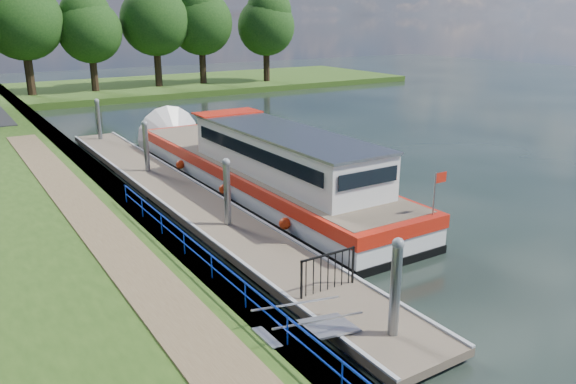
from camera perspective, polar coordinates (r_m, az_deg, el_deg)
ground at (r=15.00m, az=9.14°, el=-14.49°), size 160.00×160.00×0.00m
bank_edge at (r=26.21m, az=-17.51°, el=0.04°), size 1.10×90.00×0.78m
far_bank at (r=65.18m, az=-13.94°, el=10.34°), size 60.00×18.00×0.60m
footpath at (r=19.23m, az=-17.30°, el=-4.97°), size 1.60×40.00×0.05m
blue_fence at (r=15.20m, az=-6.19°, el=-8.26°), size 0.04×18.04×0.72m
pontoon at (r=25.18m, az=-10.67°, el=-0.62°), size 2.50×30.00×0.56m
mooring_piles at (r=24.87m, az=-10.81°, el=1.78°), size 0.30×27.30×3.55m
gangway at (r=14.02m, az=2.01°, el=-13.74°), size 2.58×1.00×0.92m
gate_panel at (r=15.94m, az=4.09°, el=-7.56°), size 1.85×0.05×1.15m
barge at (r=26.62m, az=-3.82°, el=2.67°), size 4.36×21.15×4.78m
horizon_trees at (r=58.46m, az=-26.57°, el=15.83°), size 54.38×10.03×12.87m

